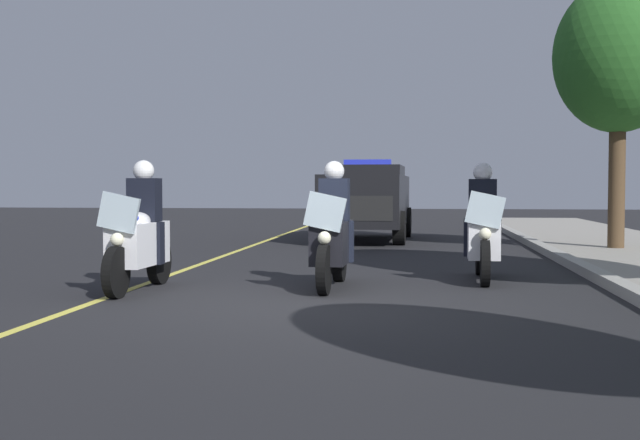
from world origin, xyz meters
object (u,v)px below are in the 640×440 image
object	(u,v)px
police_suv	(367,198)
tree_far_back	(619,57)
police_motorcycle_lead_right	(332,236)
police_motorcycle_lead_left	(139,238)
police_motorcycle_trailing	(483,233)

from	to	relation	value
police_suv	tree_far_back	distance (m)	6.88
police_motorcycle_lead_right	police_suv	bearing A→B (deg)	-179.19
police_motorcycle_lead_right	police_motorcycle_lead_left	bearing A→B (deg)	-75.95
police_motorcycle_lead_right	police_motorcycle_trailing	bearing A→B (deg)	118.08
police_motorcycle_lead_left	police_motorcycle_trailing	world-z (taller)	same
tree_far_back	police_suv	bearing A→B (deg)	-120.53
police_motorcycle_lead_right	tree_far_back	xyz separation A→B (m)	(-6.48, 5.22, 3.32)
police_motorcycle_trailing	police_suv	bearing A→B (deg)	-165.39
police_motorcycle_lead_left	police_motorcycle_trailing	size ratio (longest dim) A/B	1.00
police_motorcycle_lead_right	police_suv	distance (m)	9.65
police_suv	police_motorcycle_lead_right	bearing A→B (deg)	0.81
police_motorcycle_lead_left	police_motorcycle_trailing	bearing A→B (deg)	110.79
police_motorcycle_lead_left	police_motorcycle_lead_right	xyz separation A→B (m)	(-0.62, 2.48, 0.00)
police_motorcycle_lead_right	tree_far_back	bearing A→B (deg)	141.17
police_motorcycle_lead_right	tree_far_back	size ratio (longest dim) A/B	0.39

